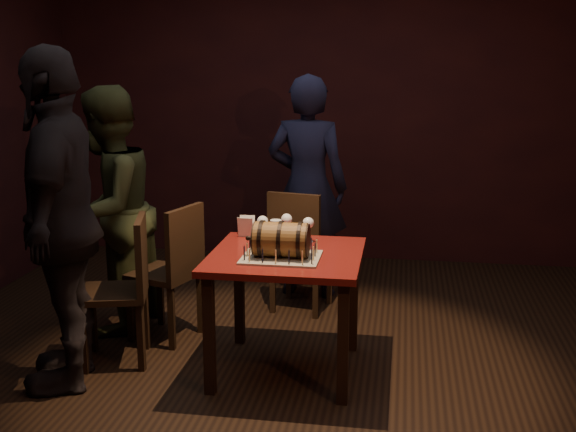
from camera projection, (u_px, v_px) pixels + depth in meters
The scene contains 16 objects.
room_shell at pixel (271, 143), 4.24m from camera, with size 5.04×5.04×2.80m.
pub_table at pixel (286, 271), 4.33m from camera, with size 0.90×0.90×0.75m.
cake_board at pixel (281, 257), 4.19m from camera, with size 0.45×0.35×0.01m, color gray.
barrel_cake at pixel (281, 240), 4.17m from camera, with size 0.37×0.22×0.22m.
birthday_candles at pixel (281, 250), 4.18m from camera, with size 0.40×0.30×0.09m.
wine_glass_left at pixel (263, 223), 4.57m from camera, with size 0.07×0.07×0.16m.
wine_glass_mid at pixel (287, 220), 4.63m from camera, with size 0.07×0.07×0.16m.
wine_glass_right at pixel (308, 224), 4.53m from camera, with size 0.07×0.07×0.16m.
pint_of_ale at pixel (276, 232), 4.51m from camera, with size 0.07×0.07×0.15m.
menu_card at pixel (246, 227), 4.68m from camera, with size 0.10×0.05×0.13m, color white, non-canonical shape.
chair_back at pixel (298, 245), 5.36m from camera, with size 0.47×0.47×0.93m.
chair_left_rear at pixel (174, 265), 4.85m from camera, with size 0.50×0.50×0.93m.
chair_left_front at pixel (126, 282), 4.50m from camera, with size 0.49×0.49×0.93m.
person_back at pixel (307, 187), 5.69m from camera, with size 0.64×0.42×1.76m, color #181931.
person_left_rear at pixel (108, 211), 4.96m from camera, with size 0.83×0.65×1.71m, color #383B1D.
person_left_front at pixel (61, 221), 4.11m from camera, with size 1.15×0.48×1.97m, color black.
Camera 1 is at (0.78, -4.16, 1.93)m, focal length 45.00 mm.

